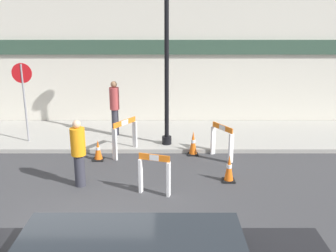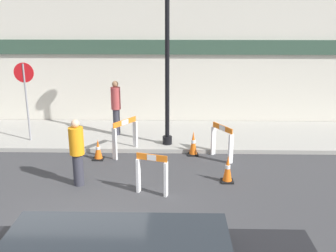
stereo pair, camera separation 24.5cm
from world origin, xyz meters
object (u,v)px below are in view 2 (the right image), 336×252
Objects in this scene: streetlamp_post at (167,36)px; stop_sign at (25,89)px; person_pedestrian at (116,106)px; person_worker at (77,151)px.

stop_sign is at bearing 176.34° from streetlamp_post.
person_pedestrian is at bearing 151.21° from streetlamp_post.
streetlamp_post reaches higher than stop_sign.
stop_sign is 2.78m from person_pedestrian.
streetlamp_post is 2.06× the size of stop_sign.
streetlamp_post is 4.20m from person_worker.
person_pedestrian is (2.63, 0.65, -0.65)m from stop_sign.
streetlamp_post is 2.96m from person_pedestrian.
stop_sign is 1.37× the size of person_pedestrian.
streetlamp_post reaches higher than person_worker.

